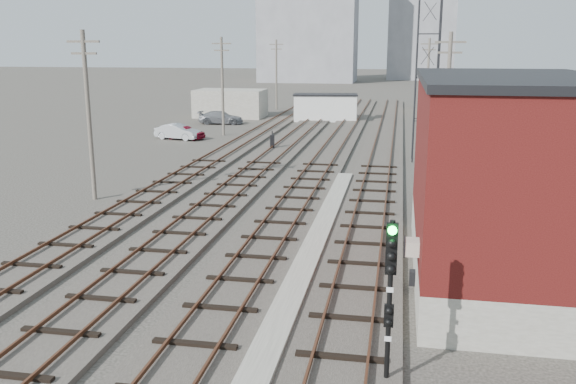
% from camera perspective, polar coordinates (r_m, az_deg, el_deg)
% --- Properties ---
extents(ground, '(320.00, 320.00, 0.00)m').
position_cam_1_polar(ground, '(70.47, 7.35, 6.72)').
color(ground, '#282621').
rests_on(ground, ground).
extents(track_right, '(3.20, 90.00, 0.39)m').
position_cam_1_polar(track_right, '(49.57, 8.85, 3.97)').
color(track_right, '#332D28').
rests_on(track_right, ground).
extents(track_mid_right, '(3.20, 90.00, 0.39)m').
position_cam_1_polar(track_mid_right, '(49.84, 4.24, 4.14)').
color(track_mid_right, '#332D28').
rests_on(track_mid_right, ground).
extents(track_mid_left, '(3.20, 90.00, 0.39)m').
position_cam_1_polar(track_mid_left, '(50.42, -0.29, 4.29)').
color(track_mid_left, '#332D28').
rests_on(track_mid_left, ground).
extents(track_left, '(3.20, 90.00, 0.39)m').
position_cam_1_polar(track_left, '(51.30, -4.70, 4.40)').
color(track_left, '#332D28').
rests_on(track_left, ground).
extents(platform_curb, '(0.90, 28.00, 0.26)m').
position_cam_1_polar(platform_curb, '(25.42, 2.53, -4.95)').
color(platform_curb, gray).
rests_on(platform_curb, ground).
extents(brick_building, '(6.54, 12.20, 7.22)m').
position_cam_1_polar(brick_building, '(22.67, 19.69, 1.15)').
color(brick_building, gray).
rests_on(brick_building, ground).
extents(lattice_tower, '(1.60, 1.60, 15.00)m').
position_cam_1_polar(lattice_tower, '(44.94, 12.94, 12.31)').
color(lattice_tower, black).
rests_on(lattice_tower, ground).
extents(utility_pole_left_a, '(1.80, 0.24, 9.00)m').
position_cam_1_polar(utility_pole_left_a, '(34.20, -18.17, 7.17)').
color(utility_pole_left_a, '#595147').
rests_on(utility_pole_left_a, ground).
extents(utility_pole_left_b, '(1.80, 0.24, 9.00)m').
position_cam_1_polar(utility_pole_left_b, '(57.36, -6.16, 10.04)').
color(utility_pole_left_b, '#595147').
rests_on(utility_pole_left_b, ground).
extents(utility_pole_left_c, '(1.80, 0.24, 9.00)m').
position_cam_1_polar(utility_pole_left_c, '(81.61, -1.10, 11.12)').
color(utility_pole_left_c, '#595147').
rests_on(utility_pole_left_c, ground).
extents(utility_pole_right_a, '(1.80, 0.24, 9.00)m').
position_cam_1_polar(utility_pole_right_a, '(38.15, 14.65, 7.99)').
color(utility_pole_right_a, '#595147').
rests_on(utility_pole_right_a, ground).
extents(utility_pole_right_b, '(1.80, 0.24, 9.00)m').
position_cam_1_polar(utility_pole_right_b, '(68.04, 12.93, 10.31)').
color(utility_pole_right_b, '#595147').
rests_on(utility_pole_right_b, ground).
extents(apartment_left, '(22.00, 14.00, 30.00)m').
position_cam_1_polar(apartment_left, '(146.68, 1.96, 16.15)').
color(apartment_left, gray).
rests_on(apartment_left, ground).
extents(apartment_right, '(16.00, 12.00, 26.00)m').
position_cam_1_polar(apartment_right, '(160.03, 12.36, 14.92)').
color(apartment_right, gray).
rests_on(apartment_right, ground).
extents(shed_left, '(8.00, 5.00, 3.20)m').
position_cam_1_polar(shed_left, '(72.93, -5.39, 8.26)').
color(shed_left, gray).
rests_on(shed_left, ground).
extents(shed_right, '(6.00, 6.00, 4.00)m').
position_cam_1_polar(shed_right, '(80.31, 14.30, 8.67)').
color(shed_right, gray).
rests_on(shed_right, ground).
extents(signal_mast, '(0.40, 0.42, 4.23)m').
position_cam_1_polar(signal_mast, '(14.87, 9.51, -9.04)').
color(signal_mast, gray).
rests_on(signal_mast, ground).
extents(switch_stand, '(0.43, 0.43, 1.46)m').
position_cam_1_polar(switch_stand, '(49.14, -1.49, 4.73)').
color(switch_stand, black).
rests_on(switch_stand, ground).
extents(site_trailer, '(7.43, 3.91, 3.00)m').
position_cam_1_polar(site_trailer, '(68.83, 3.50, 7.91)').
color(site_trailer, silver).
rests_on(site_trailer, ground).
extents(car_red, '(3.98, 2.11, 1.29)m').
position_cam_1_polar(car_red, '(55.84, -9.65, 5.56)').
color(car_red, maroon).
rests_on(car_red, ground).
extents(car_silver, '(4.43, 2.34, 1.39)m').
position_cam_1_polar(car_silver, '(55.78, -10.26, 5.57)').
color(car_silver, '#B7BCC0').
rests_on(car_silver, ground).
extents(car_grey, '(4.94, 2.41, 1.39)m').
position_cam_1_polar(car_grey, '(66.36, -6.31, 6.94)').
color(car_grey, slate).
rests_on(car_grey, ground).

